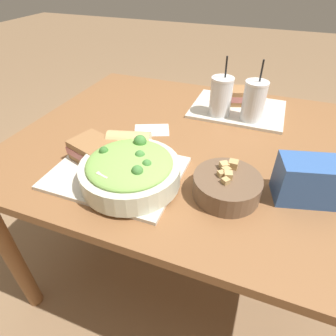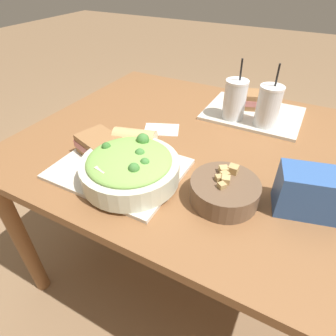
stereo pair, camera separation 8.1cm
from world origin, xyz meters
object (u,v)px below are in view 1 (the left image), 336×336
Objects in this scene: sandwich_far at (236,96)px; soup_bowl at (227,185)px; napkin_folded at (152,130)px; chip_bag at (308,181)px; drink_cup_red at (254,102)px; salad_bowl at (130,169)px; drink_cup_dark at (221,98)px; baguette_near at (130,143)px; sandwich_near at (94,150)px.

soup_bowl is at bearing -101.12° from sandwich_far.
soup_bowl is 0.42m from napkin_folded.
sandwich_far is at bearing 103.18° from chip_bag.
drink_cup_red reaches higher than soup_bowl.
drink_cup_dark is (0.14, 0.51, 0.03)m from salad_bowl.
sandwich_far is 0.72× the size of drink_cup_dark.
drink_cup_dark reaches higher than soup_bowl.
salad_bowl is at bearing -168.13° from baguette_near.
soup_bowl is at bearing -37.68° from napkin_folded.
soup_bowl is 0.60m from sandwich_far.
salad_bowl is 0.17m from sandwich_near.
salad_bowl is 1.82× the size of napkin_folded.
drink_cup_dark and drink_cup_red have the same top height.
drink_cup_dark is 1.00× the size of drink_cup_red.
sandwich_near is 1.00× the size of sandwich_far.
drink_cup_dark is 1.50× the size of napkin_folded.
soup_bowl reaches higher than sandwich_near.
drink_cup_red is (0.43, 0.45, 0.04)m from sandwich_near.
drink_cup_dark is at bearing 104.88° from soup_bowl.
drink_cup_dark is at bearing 114.65° from chip_bag.
sandwich_far is 0.16m from drink_cup_red.
soup_bowl is 0.42m from sandwich_near.
napkin_folded is at bearing 142.32° from soup_bowl.
chip_bag reaches higher than sandwich_near.
sandwich_near is 0.72× the size of drink_cup_red.
soup_bowl is at bearing -118.76° from baguette_near.
sandwich_near is at bearing 179.08° from soup_bowl.
salad_bowl is 1.69× the size of sandwich_far.
soup_bowl is 0.79× the size of drink_cup_red.
chip_bag is (0.62, 0.06, 0.02)m from sandwich_near.
salad_bowl is at bearing -77.32° from napkin_folded.
chip_bag reaches higher than soup_bowl.
sandwich_far is (0.26, 0.52, -0.01)m from baguette_near.
soup_bowl is 1.19× the size of napkin_folded.
salad_bowl reaches higher than napkin_folded.
baguette_near is 0.99× the size of napkin_folded.
chip_bag reaches higher than napkin_folded.
baguette_near reaches higher than sandwich_near.
sandwich_far reaches higher than napkin_folded.
drink_cup_dark reaches higher than chip_bag.
salad_bowl is 0.33m from napkin_folded.
sandwich_far is 0.94× the size of chip_bag.
sandwich_near is at bearing 170.77° from chip_bag.
sandwich_far is 1.08× the size of napkin_folded.
drink_cup_dark is 1.31× the size of chip_bag.
sandwich_far is 0.72× the size of drink_cup_red.
drink_cup_red is 0.44m from chip_bag.
drink_cup_dark reaches higher than sandwich_far.
drink_cup_red reaches higher than salad_bowl.
chip_bag reaches higher than salad_bowl.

